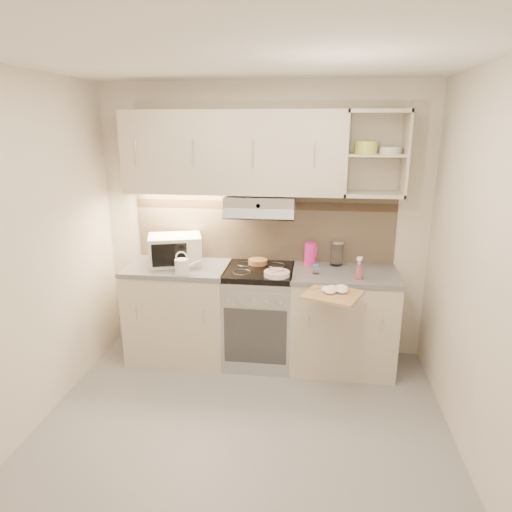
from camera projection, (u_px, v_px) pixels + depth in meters
The scene contains 17 objects.
ground at pixel (240, 436), 3.25m from camera, with size 3.00×3.00×0.00m, color gray.
room_shell at pixel (247, 201), 3.14m from camera, with size 3.04×2.84×2.52m.
base_cabinet_left at pixel (180, 313), 4.27m from camera, with size 0.90×0.60×0.86m, color beige.
worktop_left at pixel (178, 268), 4.14m from camera, with size 0.92×0.62×0.04m, color slate.
base_cabinet_right at pixel (342, 322), 4.08m from camera, with size 0.90×0.60×0.86m, color beige.
worktop_right at pixel (345, 274), 3.96m from camera, with size 0.92×0.62×0.04m, color slate.
electric_range at pixel (259, 315), 4.17m from camera, with size 0.60×0.60×0.90m.
microwave at pixel (175, 250), 4.16m from camera, with size 0.55×0.47×0.26m.
watering_can at pixel (183, 266), 3.89m from camera, with size 0.23×0.12×0.20m.
plate_stack at pixel (277, 274), 3.85m from camera, with size 0.22×0.22×0.05m.
bread_loaf at pixel (258, 262), 4.17m from camera, with size 0.17×0.17×0.04m, color #A77247.
pink_pitcher at pixel (310, 254), 4.11m from camera, with size 0.11×0.11×0.21m.
glass_jar at pixel (337, 253), 4.12m from camera, with size 0.12×0.12×0.23m.
spice_jar at pixel (316, 269), 3.90m from camera, with size 0.06×0.06×0.08m.
spray_bottle at pixel (359, 269), 3.77m from camera, with size 0.08×0.08×0.20m.
cutting_board at pixel (333, 295), 3.51m from camera, with size 0.40×0.36×0.02m, color #B17A56.
dish_towel at pixel (334, 288), 3.53m from camera, with size 0.23×0.20×0.06m, color silver, non-canonical shape.
Camera 1 is at (0.46, -2.73, 2.14)m, focal length 32.00 mm.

